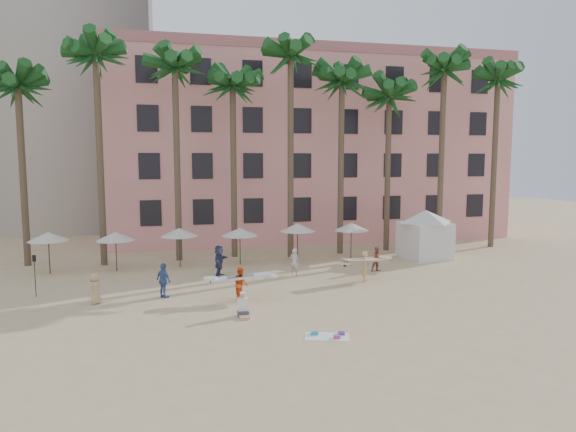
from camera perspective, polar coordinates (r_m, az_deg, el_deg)
The scene contains 11 objects.
ground at distance 23.48m, azimuth 1.42°, elevation -11.43°, with size 120.00×120.00×0.00m, color #D1B789.
pink_hotel at distance 49.28m, azimuth 1.71°, elevation 7.37°, with size 35.00×14.00×16.00m, color pink.
palm_row at distance 37.58m, azimuth -3.73°, elevation 15.25°, with size 44.40×5.40×16.30m.
umbrella_row at distance 34.57m, azimuth -8.66°, elevation -1.74°, with size 22.50×2.70×2.73m.
cabana at distance 38.24m, azimuth 14.99°, elevation -1.50°, with size 5.04×5.04×3.50m.
beach_towel at distance 21.43m, azimuth 4.49°, elevation -13.13°, with size 2.01×1.48×0.14m.
carrier_yellow at distance 30.52m, azimuth 8.60°, elevation -5.33°, with size 3.10×1.60×1.81m.
carrier_white at distance 26.36m, azimuth -5.27°, elevation -7.36°, with size 3.06×0.98×1.72m.
beachgoers at distance 30.20m, azimuth -6.34°, elevation -5.67°, with size 17.35×6.11×1.90m.
paddle at distance 29.78m, azimuth -26.32°, elevation -5.45°, with size 0.18×0.04×2.23m.
seated_man at distance 23.87m, azimuth -5.01°, elevation -10.19°, with size 0.49×0.85×1.10m.
Camera 1 is at (-5.64, -21.62, 7.20)m, focal length 32.00 mm.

